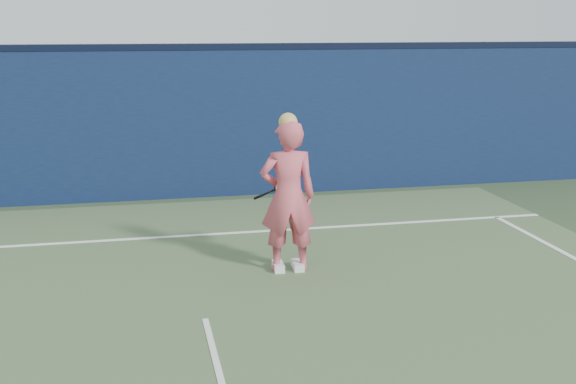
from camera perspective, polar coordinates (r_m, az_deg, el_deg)
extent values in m
plane|color=#2B4229|center=(6.56, -5.66, -13.40)|extent=(80.00, 80.00, 0.00)
cube|color=#0D183B|center=(12.47, -9.25, 5.27)|extent=(24.00, 0.40, 2.50)
cube|color=black|center=(12.36, -9.47, 11.24)|extent=(24.00, 0.42, 0.10)
imported|color=#D15161|center=(8.57, 0.00, -0.37)|extent=(0.69, 0.47, 1.84)
sphere|color=tan|center=(8.41, 0.00, 5.54)|extent=(0.22, 0.22, 0.22)
cube|color=white|center=(8.84, 0.77, -5.84)|extent=(0.13, 0.29, 0.10)
cube|color=white|center=(8.80, -0.77, -5.92)|extent=(0.13, 0.29, 0.10)
torus|color=black|center=(9.05, -0.46, 0.37)|extent=(0.26, 0.19, 0.28)
torus|color=gold|center=(9.05, -0.46, 0.37)|extent=(0.21, 0.15, 0.23)
cylinder|color=beige|center=(9.05, -0.46, 0.37)|extent=(0.21, 0.14, 0.23)
cylinder|color=black|center=(8.98, -1.69, -0.10)|extent=(0.25, 0.12, 0.09)
cylinder|color=black|center=(8.94, -2.39, -0.40)|extent=(0.12, 0.08, 0.06)
cube|color=white|center=(10.28, -8.24, -3.45)|extent=(11.00, 0.08, 0.01)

